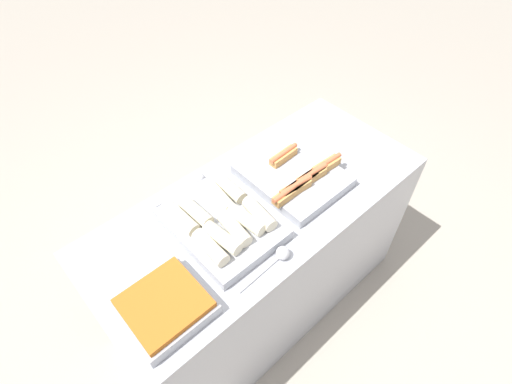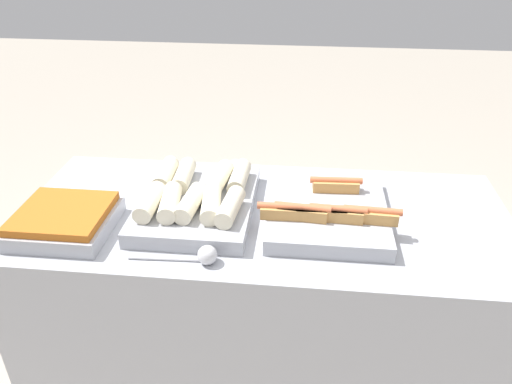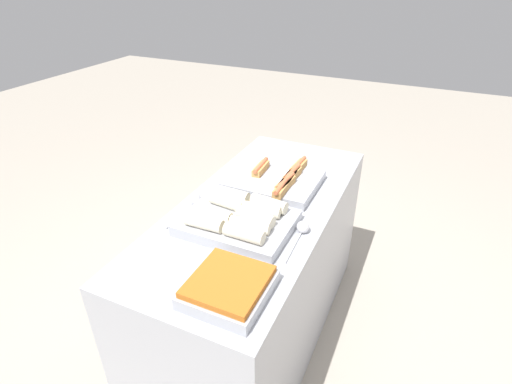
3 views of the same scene
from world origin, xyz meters
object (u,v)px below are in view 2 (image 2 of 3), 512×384
object	(u,v)px
tray_wraps	(197,199)
serving_spoon_far	(232,167)
tray_side_front	(64,220)
serving_spoon_near	(203,255)
tray_hotdogs	(327,210)

from	to	relation	value
tray_wraps	serving_spoon_far	xyz separation A→B (m)	(0.07, 0.28, -0.02)
tray_side_front	serving_spoon_near	world-z (taller)	tray_side_front
serving_spoon_near	tray_wraps	bearing A→B (deg)	105.07
tray_side_front	serving_spoon_near	size ratio (longest dim) A/B	1.13
tray_hotdogs	tray_wraps	distance (m)	0.42
serving_spoon_far	tray_side_front	bearing A→B (deg)	-136.50
serving_spoon_far	serving_spoon_near	bearing A→B (deg)	-90.14
tray_wraps	serving_spoon_near	bearing A→B (deg)	-74.93
tray_hotdogs	serving_spoon_far	size ratio (longest dim) A/B	1.74
tray_wraps	serving_spoon_far	distance (m)	0.29
serving_spoon_near	tray_side_front	bearing A→B (deg)	165.69
serving_spoon_near	serving_spoon_far	size ratio (longest dim) A/B	0.99
tray_hotdogs	serving_spoon_near	bearing A→B (deg)	-142.95
tray_hotdogs	tray_side_front	bearing A→B (deg)	-169.62
tray_wraps	serving_spoon_near	size ratio (longest dim) A/B	1.86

